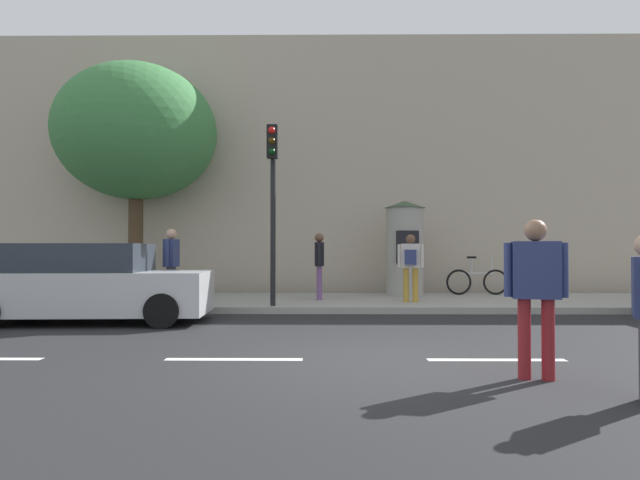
{
  "coord_description": "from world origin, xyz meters",
  "views": [
    {
      "loc": [
        -0.52,
        -7.18,
        1.45
      ],
      "look_at": [
        -0.6,
        2.0,
        1.6
      ],
      "focal_mm": 30.78,
      "sensor_mm": 36.0,
      "label": 1
    }
  ],
  "objects_px": {
    "pedestrian_near_pole": "(536,284)",
    "traffic_light": "(273,184)",
    "street_tree": "(136,133)",
    "pedestrian_tallest": "(171,260)",
    "pedestrian_in_light_jacket": "(319,261)",
    "bicycle_leaning": "(477,281)",
    "poster_column": "(405,247)",
    "parked_car_dark": "(88,285)",
    "pedestrian_with_bag": "(411,262)"
  },
  "relations": [
    {
      "from": "traffic_light",
      "to": "poster_column",
      "type": "distance_m",
      "value": 4.74
    },
    {
      "from": "poster_column",
      "to": "parked_car_dark",
      "type": "distance_m",
      "value": 8.33
    },
    {
      "from": "poster_column",
      "to": "pedestrian_near_pole",
      "type": "height_order",
      "value": "poster_column"
    },
    {
      "from": "pedestrian_tallest",
      "to": "pedestrian_with_bag",
      "type": "distance_m",
      "value": 5.7
    },
    {
      "from": "pedestrian_with_bag",
      "to": "street_tree",
      "type": "bearing_deg",
      "value": 163.7
    },
    {
      "from": "poster_column",
      "to": "parked_car_dark",
      "type": "relative_size",
      "value": 0.57
    },
    {
      "from": "pedestrian_in_light_jacket",
      "to": "pedestrian_with_bag",
      "type": "bearing_deg",
      "value": -16.25
    },
    {
      "from": "pedestrian_in_light_jacket",
      "to": "bicycle_leaning",
      "type": "relative_size",
      "value": 0.96
    },
    {
      "from": "street_tree",
      "to": "pedestrian_tallest",
      "type": "height_order",
      "value": "street_tree"
    },
    {
      "from": "poster_column",
      "to": "bicycle_leaning",
      "type": "bearing_deg",
      "value": 4.79
    },
    {
      "from": "traffic_light",
      "to": "pedestrian_near_pole",
      "type": "relative_size",
      "value": 2.31
    },
    {
      "from": "traffic_light",
      "to": "pedestrian_tallest",
      "type": "relative_size",
      "value": 2.32
    },
    {
      "from": "street_tree",
      "to": "pedestrian_tallest",
      "type": "bearing_deg",
      "value": -58.09
    },
    {
      "from": "pedestrian_near_pole",
      "to": "parked_car_dark",
      "type": "height_order",
      "value": "pedestrian_near_pole"
    },
    {
      "from": "street_tree",
      "to": "bicycle_leaning",
      "type": "height_order",
      "value": "street_tree"
    },
    {
      "from": "pedestrian_near_pole",
      "to": "pedestrian_in_light_jacket",
      "type": "relative_size",
      "value": 1.04
    },
    {
      "from": "pedestrian_near_pole",
      "to": "pedestrian_tallest",
      "type": "height_order",
      "value": "pedestrian_tallest"
    },
    {
      "from": "pedestrian_tallest",
      "to": "traffic_light",
      "type": "bearing_deg",
      "value": -4.49
    },
    {
      "from": "poster_column",
      "to": "bicycle_leaning",
      "type": "xyz_separation_m",
      "value": [
        2.07,
        0.17,
        -0.96
      ]
    },
    {
      "from": "traffic_light",
      "to": "pedestrian_near_pole",
      "type": "distance_m",
      "value": 7.46
    },
    {
      "from": "pedestrian_tallest",
      "to": "bicycle_leaning",
      "type": "height_order",
      "value": "pedestrian_tallest"
    },
    {
      "from": "traffic_light",
      "to": "poster_column",
      "type": "xyz_separation_m",
      "value": [
        3.43,
        2.95,
        -1.43
      ]
    },
    {
      "from": "pedestrian_with_bag",
      "to": "parked_car_dark",
      "type": "bearing_deg",
      "value": -158.49
    },
    {
      "from": "traffic_light",
      "to": "poster_column",
      "type": "bearing_deg",
      "value": 40.72
    },
    {
      "from": "poster_column",
      "to": "street_tree",
      "type": "bearing_deg",
      "value": 178.27
    },
    {
      "from": "poster_column",
      "to": "pedestrian_near_pole",
      "type": "distance_m",
      "value": 9.26
    },
    {
      "from": "traffic_light",
      "to": "pedestrian_near_pole",
      "type": "height_order",
      "value": "traffic_light"
    },
    {
      "from": "poster_column",
      "to": "parked_car_dark",
      "type": "height_order",
      "value": "poster_column"
    },
    {
      "from": "traffic_light",
      "to": "pedestrian_in_light_jacket",
      "type": "xyz_separation_m",
      "value": [
        1.05,
        1.64,
        -1.78
      ]
    },
    {
      "from": "street_tree",
      "to": "pedestrian_near_pole",
      "type": "height_order",
      "value": "street_tree"
    },
    {
      "from": "street_tree",
      "to": "parked_car_dark",
      "type": "relative_size",
      "value": 1.43
    },
    {
      "from": "pedestrian_near_pole",
      "to": "parked_car_dark",
      "type": "relative_size",
      "value": 0.38
    },
    {
      "from": "pedestrian_in_light_jacket",
      "to": "street_tree",
      "type": "bearing_deg",
      "value": 163.68
    },
    {
      "from": "pedestrian_with_bag",
      "to": "pedestrian_tallest",
      "type": "bearing_deg",
      "value": -171.9
    },
    {
      "from": "pedestrian_with_bag",
      "to": "bicycle_leaning",
      "type": "relative_size",
      "value": 0.93
    },
    {
      "from": "pedestrian_near_pole",
      "to": "traffic_light",
      "type": "bearing_deg",
      "value": 119.3
    },
    {
      "from": "poster_column",
      "to": "pedestrian_tallest",
      "type": "bearing_deg",
      "value": -154.44
    },
    {
      "from": "traffic_light",
      "to": "parked_car_dark",
      "type": "height_order",
      "value": "traffic_light"
    },
    {
      "from": "poster_column",
      "to": "street_tree",
      "type": "distance_m",
      "value": 8.33
    },
    {
      "from": "pedestrian_near_pole",
      "to": "parked_car_dark",
      "type": "bearing_deg",
      "value": 146.53
    },
    {
      "from": "pedestrian_near_pole",
      "to": "pedestrian_with_bag",
      "type": "height_order",
      "value": "pedestrian_with_bag"
    },
    {
      "from": "street_tree",
      "to": "parked_car_dark",
      "type": "distance_m",
      "value": 6.36
    },
    {
      "from": "traffic_light",
      "to": "bicycle_leaning",
      "type": "distance_m",
      "value": 6.76
    },
    {
      "from": "pedestrian_with_bag",
      "to": "poster_column",
      "type": "bearing_deg",
      "value": 85.82
    },
    {
      "from": "pedestrian_near_pole",
      "to": "poster_column",
      "type": "bearing_deg",
      "value": 90.68
    },
    {
      "from": "street_tree",
      "to": "pedestrian_tallest",
      "type": "distance_m",
      "value": 5.02
    },
    {
      "from": "poster_column",
      "to": "pedestrian_with_bag",
      "type": "bearing_deg",
      "value": -94.18
    },
    {
      "from": "poster_column",
      "to": "bicycle_leaning",
      "type": "relative_size",
      "value": 1.5
    },
    {
      "from": "pedestrian_in_light_jacket",
      "to": "parked_car_dark",
      "type": "distance_m",
      "value": 5.61
    },
    {
      "from": "pedestrian_tallest",
      "to": "parked_car_dark",
      "type": "distance_m",
      "value": 2.21
    }
  ]
}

